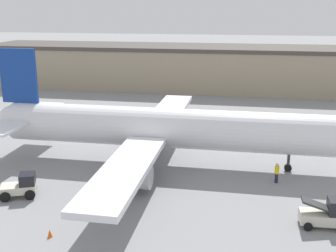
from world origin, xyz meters
name	(u,v)px	position (x,y,z in m)	size (l,w,h in m)	color
ground_plane	(168,163)	(0.00, 0.00, 0.00)	(400.00, 400.00, 0.00)	gray
terminal_building	(227,68)	(3.81, 40.59, 4.04)	(92.29, 13.68, 8.06)	gray
airplane	(159,128)	(-0.92, 0.00, 3.63)	(39.73, 35.14, 11.18)	white
ground_crew_worker	(277,172)	(10.37, -2.98, 0.98)	(0.40, 0.40, 1.83)	#1E2338
baggage_tug	(21,186)	(-10.57, -9.63, 0.93)	(3.26, 2.75, 1.97)	beige
belt_loader_truck	(328,214)	(13.47, -10.35, 1.01)	(3.41, 1.87, 2.15)	beige
pushback_tug	(133,171)	(-2.25, -5.00, 0.99)	(2.80, 2.20, 2.20)	#B2B2B7
safety_cone_near	(102,215)	(-2.77, -12.09, 0.28)	(0.36, 0.36, 0.55)	#EF590F
safety_cone_far	(50,233)	(-5.45, -15.21, 0.28)	(0.36, 0.36, 0.55)	#EF590F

